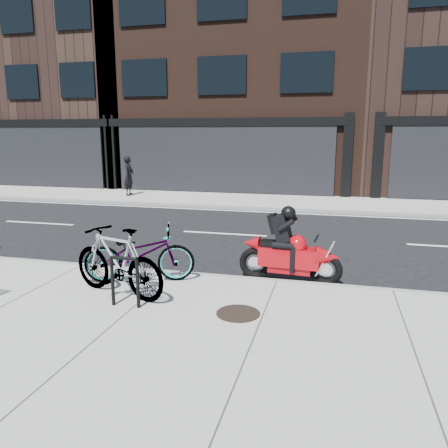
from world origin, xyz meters
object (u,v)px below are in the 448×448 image
(bike_rack, at_px, (125,277))
(motorcycle, at_px, (294,252))
(bicycle_front, at_px, (140,254))
(manhole_cover, at_px, (238,313))
(bicycle_rear, at_px, (118,261))
(pedestrian, at_px, (129,176))

(bike_rack, relative_size, motorcycle, 0.41)
(bicycle_front, relative_size, manhole_cover, 2.99)
(motorcycle, distance_m, manhole_cover, 2.15)
(bicycle_front, distance_m, bicycle_rear, 0.73)
(bicycle_front, bearing_deg, pedestrian, 8.14)
(bike_rack, height_order, pedestrian, pedestrian)
(motorcycle, bearing_deg, manhole_cover, -103.15)
(bicycle_front, height_order, pedestrian, pedestrian)
(bicycle_rear, bearing_deg, manhole_cover, 100.31)
(bicycle_rear, height_order, motorcycle, motorcycle)
(bike_rack, distance_m, motorcycle, 3.21)
(bike_rack, xyz_separation_m, motorcycle, (2.39, 2.14, -0.01))
(bicycle_front, relative_size, pedestrian, 1.17)
(motorcycle, bearing_deg, bicycle_rear, -143.34)
(bicycle_rear, distance_m, manhole_cover, 2.19)
(pedestrian, height_order, manhole_cover, pedestrian)
(bicycle_front, distance_m, manhole_cover, 2.34)
(manhole_cover, bearing_deg, bicycle_rear, 172.50)
(manhole_cover, bearing_deg, bicycle_front, 153.84)
(bicycle_front, bearing_deg, bicycle_rear, 157.01)
(bike_rack, xyz_separation_m, bicycle_rear, (-0.34, 0.42, 0.11))
(bicycle_front, bearing_deg, bike_rack, 174.98)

